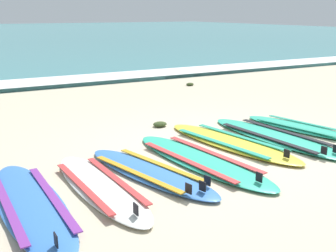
% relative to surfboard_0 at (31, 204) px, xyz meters
% --- Properties ---
extents(ground_plane, '(80.00, 80.00, 0.00)m').
position_rel_surfboard_0_xyz_m(ground_plane, '(2.62, 0.58, -0.04)').
color(ground_plane, beige).
extents(wave_foam_strip, '(80.00, 1.36, 0.11)m').
position_rel_surfboard_0_xyz_m(wave_foam_strip, '(2.62, 7.13, 0.02)').
color(wave_foam_strip, white).
rests_on(wave_foam_strip, ground).
extents(surfboard_0, '(0.71, 2.43, 0.18)m').
position_rel_surfboard_0_xyz_m(surfboard_0, '(0.00, 0.00, 0.00)').
color(surfboard_0, '#3875CC').
rests_on(surfboard_0, ground).
extents(surfboard_1, '(0.71, 2.22, 0.18)m').
position_rel_surfboard_0_xyz_m(surfboard_1, '(0.76, 0.10, 0.00)').
color(surfboard_1, silver).
rests_on(surfboard_1, ground).
extents(surfboard_2, '(1.12, 2.24, 0.18)m').
position_rel_surfboard_0_xyz_m(surfboard_2, '(1.42, 0.21, 0.00)').
color(surfboard_2, '#3875CC').
rests_on(surfboard_2, ground).
extents(surfboard_3, '(1.02, 2.59, 0.18)m').
position_rel_surfboard_0_xyz_m(surfboard_3, '(2.18, 0.27, -0.00)').
color(surfboard_3, '#2DB793').
rests_on(surfboard_3, ground).
extents(surfboard_4, '(1.10, 2.54, 0.18)m').
position_rel_surfboard_0_xyz_m(surfboard_4, '(2.97, 0.68, -0.00)').
color(surfboard_4, yellow).
rests_on(surfboard_4, ground).
extents(surfboard_5, '(0.96, 2.66, 0.18)m').
position_rel_surfboard_0_xyz_m(surfboard_5, '(3.75, 0.56, 0.00)').
color(surfboard_5, '#2DB793').
rests_on(surfboard_5, ground).
extents(surfboard_6, '(0.99, 2.11, 0.18)m').
position_rel_surfboard_0_xyz_m(surfboard_6, '(4.47, 0.78, 0.00)').
color(surfboard_6, '#2DB793').
rests_on(surfboard_6, ground).
extents(seaweed_clump_near_shoreline, '(0.24, 0.19, 0.09)m').
position_rel_surfboard_0_xyz_m(seaweed_clump_near_shoreline, '(2.49, 2.04, 0.01)').
color(seaweed_clump_near_shoreline, '#384723').
rests_on(seaweed_clump_near_shoreline, ground).
extents(seaweed_clump_mid_sand, '(0.21, 0.17, 0.07)m').
position_rel_surfboard_0_xyz_m(seaweed_clump_mid_sand, '(5.01, 5.23, 0.00)').
color(seaweed_clump_mid_sand, '#384723').
rests_on(seaweed_clump_mid_sand, ground).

